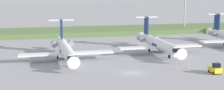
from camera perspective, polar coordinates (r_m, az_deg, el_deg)
name	(u,v)px	position (r m, az deg, el deg)	size (l,w,h in m)	color
ground_plane	(103,49)	(105.58, -1.45, -0.60)	(500.00, 500.00, 0.00)	#939399
grass_berm	(84,31)	(138.53, -4.31, 2.13)	(320.00, 20.00, 1.74)	#597542
regional_jet_third	(66,50)	(90.67, -7.21, -0.70)	(22.81, 31.00, 9.00)	white
regional_jet_fourth	(158,43)	(100.09, 7.21, 0.25)	(22.81, 31.00, 9.00)	white
antenna_mast	(185,3)	(149.98, 11.29, 6.44)	(4.40, 0.50, 26.84)	#B2B2B7
baggage_tug	(215,69)	(79.26, 15.77, -3.58)	(1.72, 3.20, 2.30)	yellow
safety_cone_front_marker	(175,68)	(81.30, 9.84, -3.56)	(0.44, 0.44, 0.55)	orange
safety_cone_mid_marker	(187,68)	(82.00, 11.56, -3.51)	(0.44, 0.44, 0.55)	orange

